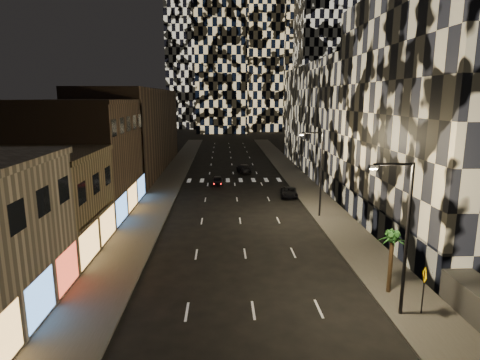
{
  "coord_description": "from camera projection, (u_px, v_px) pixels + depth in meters",
  "views": [
    {
      "loc": [
        -1.77,
        -11.07,
        12.6
      ],
      "look_at": [
        -0.37,
        20.96,
        6.0
      ],
      "focal_mm": 30.0,
      "sensor_mm": 36.0,
      "label": 1
    }
  ],
  "objects": [
    {
      "name": "ped_sign",
      "position": [
        424.0,
        282.0,
        23.19
      ],
      "size": [
        0.33,
        0.93,
        2.89
      ],
      "rotation": [
        0.0,
        0.0,
        -0.3
      ],
      "color": "black",
      "rests_on": "sidewalk_right"
    },
    {
      "name": "midrise_right",
      "position": [
        464.0,
        116.0,
        36.06
      ],
      "size": [
        16.0,
        25.0,
        22.0
      ],
      "primitive_type": "cube",
      "color": "#232326",
      "rests_on": "ground"
    },
    {
      "name": "retail_filler_left",
      "position": [
        135.0,
        130.0,
        70.02
      ],
      "size": [
        10.0,
        40.0,
        14.0
      ],
      "primitive_type": "cube",
      "color": "#4B382A",
      "rests_on": "ground"
    },
    {
      "name": "retail_tan",
      "position": [
        35.0,
        206.0,
        32.46
      ],
      "size": [
        10.0,
        10.0,
        8.0
      ],
      "primitive_type": "cube",
      "color": "#746546",
      "rests_on": "ground"
    },
    {
      "name": "curb_left",
      "position": [
        183.0,
        180.0,
        62.02
      ],
      "size": [
        0.2,
        120.0,
        0.15
      ],
      "primitive_type": "cube",
      "color": "#4C4C47",
      "rests_on": "ground"
    },
    {
      "name": "car_dark_rightlane",
      "position": [
        289.0,
        192.0,
        51.67
      ],
      "size": [
        2.49,
        4.6,
        1.23
      ],
      "primitive_type": "imported",
      "rotation": [
        0.0,
        0.0,
        -0.11
      ],
      "color": "black",
      "rests_on": "ground"
    },
    {
      "name": "sidewalk_right",
      "position": [
        298.0,
        179.0,
        62.79
      ],
      "size": [
        4.0,
        120.0,
        0.15
      ],
      "primitive_type": "cube",
      "color": "#47443F",
      "rests_on": "ground"
    },
    {
      "name": "retail_brown",
      "position": [
        85.0,
        159.0,
        44.29
      ],
      "size": [
        10.0,
        15.0,
        12.0
      ],
      "primitive_type": "cube",
      "color": "#4B382A",
      "rests_on": "ground"
    },
    {
      "name": "streetlight_near",
      "position": [
        403.0,
        229.0,
        22.51
      ],
      "size": [
        2.55,
        0.25,
        9.0
      ],
      "color": "black",
      "rests_on": "sidewalk_right"
    },
    {
      "name": "car_dark_oncoming",
      "position": [
        244.0,
        168.0,
        68.71
      ],
      "size": [
        2.59,
        5.15,
        1.44
      ],
      "primitive_type": "imported",
      "rotation": [
        0.0,
        0.0,
        3.26
      ],
      "color": "black",
      "rests_on": "ground"
    },
    {
      "name": "car_dark_midlane",
      "position": [
        218.0,
        181.0,
        58.78
      ],
      "size": [
        1.6,
        3.87,
        1.31
      ],
      "primitive_type": "imported",
      "rotation": [
        0.0,
        0.0,
        0.02
      ],
      "color": "black",
      "rests_on": "ground"
    },
    {
      "name": "sidewalk_left",
      "position": [
        170.0,
        180.0,
        61.93
      ],
      "size": [
        4.0,
        120.0,
        0.15
      ],
      "primitive_type": "cube",
      "color": "#47443F",
      "rests_on": "ground"
    },
    {
      "name": "palm_tree",
      "position": [
        392.0,
        242.0,
        25.54
      ],
      "size": [
        2.08,
        2.13,
        4.18
      ],
      "color": "#47331E",
      "rests_on": "sidewalk_right"
    },
    {
      "name": "midrise_filler_right",
      "position": [
        350.0,
        119.0,
        68.27
      ],
      "size": [
        16.0,
        40.0,
        18.0
      ],
      "primitive_type": "cube",
      "color": "#232326",
      "rests_on": "ground"
    },
    {
      "name": "curb_right",
      "position": [
        285.0,
        179.0,
        62.7
      ],
      "size": [
        0.2,
        120.0,
        0.15
      ],
      "primitive_type": "cube",
      "color": "#4C4C47",
      "rests_on": "ground"
    },
    {
      "name": "streetlight_far",
      "position": [
        319.0,
        168.0,
        42.08
      ],
      "size": [
        2.55,
        0.25,
        9.0
      ],
      "color": "black",
      "rests_on": "sidewalk_right"
    },
    {
      "name": "midrise_base",
      "position": [
        373.0,
        218.0,
        37.65
      ],
      "size": [
        0.6,
        25.0,
        3.0
      ],
      "primitive_type": "cube",
      "color": "#383838",
      "rests_on": "ground"
    }
  ]
}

